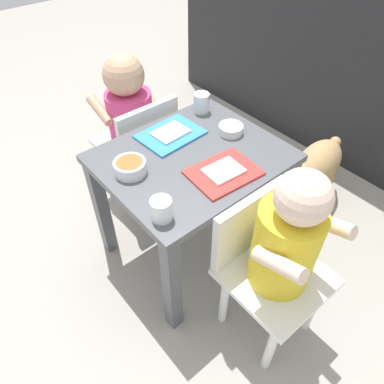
% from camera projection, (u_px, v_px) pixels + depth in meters
% --- Properties ---
extents(ground_plane, '(7.00, 7.00, 0.00)m').
position_uv_depth(ground_plane, '(192.00, 246.00, 1.48)').
color(ground_plane, '#9E998E').
extents(kitchen_cabinet_back, '(2.25, 0.31, 1.04)m').
position_uv_depth(kitchen_cabinet_back, '(374.00, 52.00, 1.62)').
color(kitchen_cabinet_back, '#232326').
rests_on(kitchen_cabinet_back, ground).
extents(dining_table, '(0.48, 0.57, 0.47)m').
position_uv_depth(dining_table, '(192.00, 176.00, 1.22)').
color(dining_table, '#515459').
rests_on(dining_table, ground).
extents(seated_child_left, '(0.28, 0.28, 0.66)m').
position_uv_depth(seated_child_left, '(131.00, 115.00, 1.43)').
color(seated_child_left, white).
rests_on(seated_child_left, ground).
extents(seated_child_right, '(0.28, 0.28, 0.68)m').
position_uv_depth(seated_child_right, '(282.00, 244.00, 0.96)').
color(seated_child_right, white).
rests_on(seated_child_right, ground).
extents(dog, '(0.20, 0.41, 0.30)m').
position_uv_depth(dog, '(315.00, 167.00, 1.54)').
color(dog, tan).
rests_on(dog, ground).
extents(food_tray_left, '(0.17, 0.22, 0.02)m').
position_uv_depth(food_tray_left, '(171.00, 134.00, 1.23)').
color(food_tray_left, '#388CD8').
rests_on(food_tray_left, dining_table).
extents(food_tray_right, '(0.17, 0.22, 0.02)m').
position_uv_depth(food_tray_right, '(224.00, 172.00, 1.09)').
color(food_tray_right, red).
rests_on(food_tray_right, dining_table).
extents(water_cup_left, '(0.06, 0.06, 0.07)m').
position_uv_depth(water_cup_left, '(201.00, 104.00, 1.33)').
color(water_cup_left, white).
rests_on(water_cup_left, dining_table).
extents(water_cup_right, '(0.06, 0.06, 0.06)m').
position_uv_depth(water_cup_right, '(161.00, 210.00, 0.94)').
color(water_cup_right, white).
rests_on(water_cup_right, dining_table).
extents(veggie_bowl_far, '(0.08, 0.08, 0.03)m').
position_uv_depth(veggie_bowl_far, '(231.00, 129.00, 1.24)').
color(veggie_bowl_far, white).
rests_on(veggie_bowl_far, dining_table).
extents(veggie_bowl_near, '(0.10, 0.10, 0.04)m').
position_uv_depth(veggie_bowl_near, '(130.00, 167.00, 1.08)').
color(veggie_bowl_near, white).
rests_on(veggie_bowl_near, dining_table).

